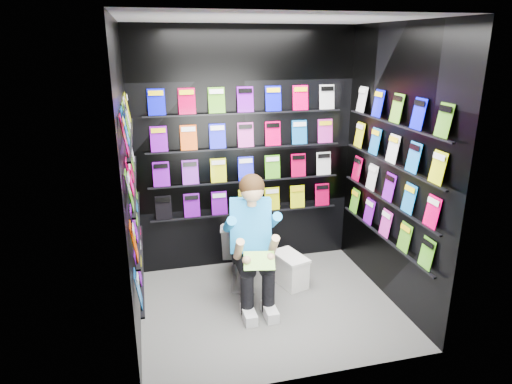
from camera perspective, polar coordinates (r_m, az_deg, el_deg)
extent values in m
plane|color=#565653|center=(4.53, 1.65, -14.14)|extent=(2.40, 2.40, 0.00)
plane|color=white|center=(3.82, 2.02, 20.87)|extent=(2.40, 2.40, 0.00)
cube|color=black|center=(4.92, -1.37, 5.05)|extent=(2.40, 0.04, 2.60)
cube|color=black|center=(3.09, 6.89, -3.28)|extent=(2.40, 0.04, 2.60)
cube|color=black|center=(3.85, -15.66, 0.54)|extent=(0.04, 2.00, 2.60)
cube|color=black|center=(4.45, 16.86, 2.83)|extent=(0.04, 2.00, 2.60)
imported|color=white|center=(4.82, -1.79, -7.03)|extent=(0.56, 0.82, 0.73)
cube|color=white|center=(4.85, 4.25, -9.79)|extent=(0.32, 0.44, 0.30)
cube|color=white|center=(4.78, 4.29, -8.06)|extent=(0.35, 0.47, 0.03)
cube|color=green|center=(4.09, 0.40, -8.59)|extent=(0.30, 0.21, 0.12)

